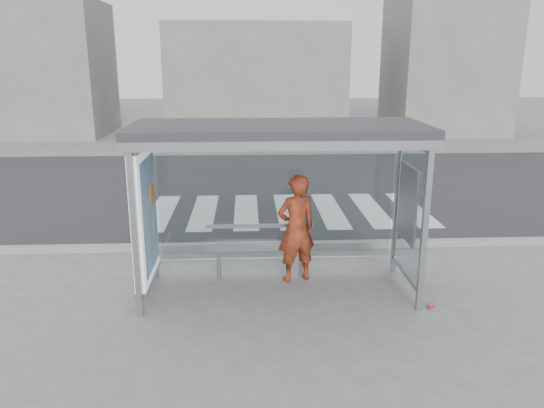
% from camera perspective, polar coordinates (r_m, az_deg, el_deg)
% --- Properties ---
extents(ground, '(80.00, 80.00, 0.00)m').
position_cam_1_polar(ground, '(8.40, 0.68, -9.43)').
color(ground, slate).
rests_on(ground, ground).
extents(road, '(30.00, 10.00, 0.01)m').
position_cam_1_polar(road, '(15.03, -0.90, 1.92)').
color(road, '#28282A').
rests_on(road, ground).
extents(curb, '(30.00, 0.18, 0.12)m').
position_cam_1_polar(curb, '(10.18, 0.03, -4.49)').
color(curb, gray).
rests_on(curb, ground).
extents(crosswalk, '(6.55, 3.00, 0.00)m').
position_cam_1_polar(crosswalk, '(12.65, 1.74, -0.74)').
color(crosswalk, silver).
rests_on(crosswalk, ground).
extents(bus_shelter, '(4.25, 1.65, 2.62)m').
position_cam_1_polar(bus_shelter, '(7.82, -2.02, 3.99)').
color(bus_shelter, gray).
rests_on(bus_shelter, ground).
extents(building_left, '(6.00, 5.00, 6.00)m').
position_cam_1_polar(building_left, '(27.33, -23.82, 13.14)').
color(building_left, slate).
rests_on(building_left, ground).
extents(building_center, '(8.00, 5.00, 5.00)m').
position_cam_1_polar(building_center, '(25.63, -1.74, 13.21)').
color(building_center, slate).
rests_on(building_center, ground).
extents(building_right, '(5.00, 5.00, 7.00)m').
position_cam_1_polar(building_right, '(27.29, 18.17, 14.72)').
color(building_right, slate).
rests_on(building_right, ground).
extents(person, '(0.75, 0.61, 1.78)m').
position_cam_1_polar(person, '(8.52, 2.62, -2.65)').
color(person, '#C96412').
rests_on(person, ground).
extents(bench, '(1.75, 0.22, 0.91)m').
position_cam_1_polar(bench, '(8.72, -1.31, -4.65)').
color(bench, slate).
rests_on(bench, ground).
extents(soda_can, '(0.13, 0.11, 0.06)m').
position_cam_1_polar(soda_can, '(8.23, 16.72, -10.48)').
color(soda_can, '#EE4662').
rests_on(soda_can, ground).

